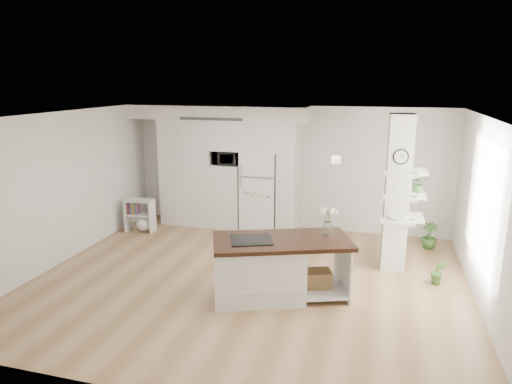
# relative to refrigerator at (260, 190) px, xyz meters

# --- Properties ---
(floor) EXTENTS (7.00, 6.00, 0.01)m
(floor) POSITION_rel_refrigerator_xyz_m (0.53, -2.68, -0.88)
(floor) COLOR tan
(floor) RESTS_ON ground
(room) EXTENTS (7.04, 6.04, 2.72)m
(room) POSITION_rel_refrigerator_xyz_m (0.53, -2.68, 0.98)
(room) COLOR white
(room) RESTS_ON ground
(cabinet_wall) EXTENTS (4.00, 0.71, 2.70)m
(cabinet_wall) POSITION_rel_refrigerator_xyz_m (-0.92, -0.01, 0.63)
(cabinet_wall) COLOR silver
(cabinet_wall) RESTS_ON floor
(refrigerator) EXTENTS (0.78, 0.69, 1.75)m
(refrigerator) POSITION_rel_refrigerator_xyz_m (0.00, 0.00, 0.00)
(refrigerator) COLOR white
(refrigerator) RESTS_ON floor
(column) EXTENTS (0.69, 0.90, 2.70)m
(column) POSITION_rel_refrigerator_xyz_m (2.90, -1.55, 0.48)
(column) COLOR silver
(column) RESTS_ON floor
(window) EXTENTS (0.00, 2.40, 2.40)m
(window) POSITION_rel_refrigerator_xyz_m (4.00, -2.38, 0.62)
(window) COLOR white
(window) RESTS_ON room
(pendant_light) EXTENTS (0.12, 0.12, 0.10)m
(pendant_light) POSITION_rel_refrigerator_xyz_m (2.23, -2.53, 1.24)
(pendant_light) COLOR white
(pendant_light) RESTS_ON room
(kitchen_island) EXTENTS (2.26, 1.64, 1.49)m
(kitchen_island) POSITION_rel_refrigerator_xyz_m (0.94, -3.16, -0.40)
(kitchen_island) COLOR silver
(kitchen_island) RESTS_ON floor
(bookshelf) EXTENTS (0.63, 0.41, 0.71)m
(bookshelf) POSITION_rel_refrigerator_xyz_m (-2.45, -0.89, -0.56)
(bookshelf) COLOR silver
(bookshelf) RESTS_ON floor
(floor_plant_a) EXTENTS (0.28, 0.24, 0.44)m
(floor_plant_a) POSITION_rel_refrigerator_xyz_m (3.52, -2.02, -0.66)
(floor_plant_a) COLOR #3C6A2A
(floor_plant_a) RESTS_ON floor
(floor_plant_b) EXTENTS (0.29, 0.29, 0.51)m
(floor_plant_b) POSITION_rel_refrigerator_xyz_m (3.52, -0.30, -0.62)
(floor_plant_b) COLOR #3C6A2A
(floor_plant_b) RESTS_ON floor
(microwave) EXTENTS (0.54, 0.37, 0.30)m
(microwave) POSITION_rel_refrigerator_xyz_m (-0.75, -0.06, 0.69)
(microwave) COLOR #2D2D2D
(microwave) RESTS_ON cabinet_wall
(shelf_plant) EXTENTS (0.27, 0.23, 0.30)m
(shelf_plant) POSITION_rel_refrigerator_xyz_m (3.15, -1.38, 0.65)
(shelf_plant) COLOR #3C6A2A
(shelf_plant) RESTS_ON column
(decor_bowl) EXTENTS (0.22, 0.22, 0.05)m
(decor_bowl) POSITION_rel_refrigerator_xyz_m (2.82, -1.78, 0.13)
(decor_bowl) COLOR white
(decor_bowl) RESTS_ON column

